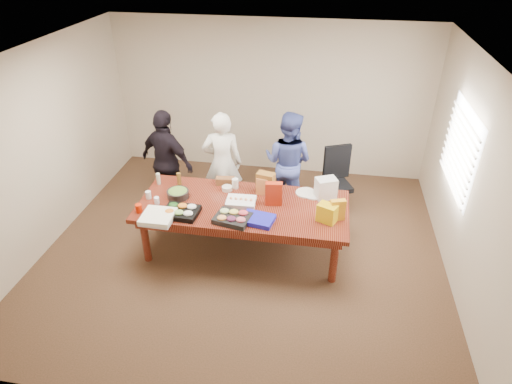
% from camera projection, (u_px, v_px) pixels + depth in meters
% --- Properties ---
extents(floor, '(5.50, 5.00, 0.02)m').
position_uv_depth(floor, '(244.00, 249.00, 6.29)').
color(floor, '#47301E').
rests_on(floor, ground).
extents(ceiling, '(5.50, 5.00, 0.02)m').
position_uv_depth(ceiling, '(240.00, 56.00, 4.88)').
color(ceiling, white).
rests_on(ceiling, wall_back).
extents(wall_back, '(5.50, 0.04, 2.70)m').
position_uv_depth(wall_back, '(270.00, 99.00, 7.69)').
color(wall_back, beige).
rests_on(wall_back, floor).
extents(wall_front, '(5.50, 0.04, 2.70)m').
position_uv_depth(wall_front, '(181.00, 311.00, 3.48)').
color(wall_front, beige).
rests_on(wall_front, floor).
extents(wall_left, '(0.04, 5.00, 2.70)m').
position_uv_depth(wall_left, '(43.00, 149.00, 5.98)').
color(wall_left, beige).
rests_on(wall_left, floor).
extents(wall_right, '(0.04, 5.00, 2.70)m').
position_uv_depth(wall_right, '(471.00, 183.00, 5.19)').
color(wall_right, beige).
rests_on(wall_right, floor).
extents(window_panel, '(0.03, 1.40, 1.10)m').
position_uv_depth(window_panel, '(460.00, 149.00, 5.62)').
color(window_panel, white).
rests_on(window_panel, wall_right).
extents(window_blinds, '(0.04, 1.36, 1.00)m').
position_uv_depth(window_blinds, '(457.00, 149.00, 5.63)').
color(window_blinds, beige).
rests_on(window_blinds, wall_right).
extents(conference_table, '(2.80, 1.20, 0.75)m').
position_uv_depth(conference_table, '(243.00, 227.00, 6.09)').
color(conference_table, '#4C1C0F').
rests_on(conference_table, floor).
extents(office_chair, '(0.68, 0.68, 1.02)m').
position_uv_depth(office_chair, '(335.00, 183.00, 6.86)').
color(office_chair, black).
rests_on(office_chair, floor).
extents(person_center, '(0.67, 0.50, 1.65)m').
position_uv_depth(person_center, '(222.00, 163.00, 6.75)').
color(person_center, white).
rests_on(person_center, floor).
extents(person_right, '(0.94, 0.83, 1.63)m').
position_uv_depth(person_right, '(288.00, 162.00, 6.82)').
color(person_right, '#4452A0').
rests_on(person_right, floor).
extents(person_left, '(1.05, 0.76, 1.66)m').
position_uv_depth(person_left, '(167.00, 162.00, 6.77)').
color(person_left, black).
rests_on(person_left, floor).
extents(veggie_tray, '(0.47, 0.38, 0.07)m').
position_uv_depth(veggie_tray, '(181.00, 212.00, 5.68)').
color(veggie_tray, black).
rests_on(veggie_tray, conference_table).
extents(fruit_tray, '(0.50, 0.42, 0.07)m').
position_uv_depth(fruit_tray, '(233.00, 218.00, 5.56)').
color(fruit_tray, black).
rests_on(fruit_tray, conference_table).
extents(sheet_cake, '(0.40, 0.31, 0.07)m').
position_uv_depth(sheet_cake, '(241.00, 202.00, 5.89)').
color(sheet_cake, white).
rests_on(sheet_cake, conference_table).
extents(salad_bowl, '(0.37, 0.37, 0.10)m').
position_uv_depth(salad_bowl, '(178.00, 194.00, 6.03)').
color(salad_bowl, black).
rests_on(salad_bowl, conference_table).
extents(chip_bag_blue, '(0.44, 0.36, 0.06)m').
position_uv_depth(chip_bag_blue, '(258.00, 219.00, 5.55)').
color(chip_bag_blue, '#1B1AB4').
rests_on(chip_bag_blue, conference_table).
extents(chip_bag_red, '(0.23, 0.12, 0.33)m').
position_uv_depth(chip_bag_red, '(274.00, 194.00, 5.82)').
color(chip_bag_red, '#AB280F').
rests_on(chip_bag_red, conference_table).
extents(chip_bag_yellow, '(0.20, 0.13, 0.28)m').
position_uv_depth(chip_bag_yellow, '(337.00, 210.00, 5.53)').
color(chip_bag_yellow, orange).
rests_on(chip_bag_yellow, conference_table).
extents(chip_bag_orange, '(0.17, 0.10, 0.25)m').
position_uv_depth(chip_bag_orange, '(262.00, 186.00, 6.05)').
color(chip_bag_orange, '#C9753A').
rests_on(chip_bag_orange, conference_table).
extents(mayo_jar, '(0.11, 0.11, 0.14)m').
position_uv_depth(mayo_jar, '(235.00, 183.00, 6.23)').
color(mayo_jar, white).
rests_on(mayo_jar, conference_table).
extents(mustard_bottle, '(0.07, 0.07, 0.16)m').
position_uv_depth(mustard_bottle, '(274.00, 187.00, 6.14)').
color(mustard_bottle, yellow).
rests_on(mustard_bottle, conference_table).
extents(dressing_bottle, '(0.07, 0.07, 0.19)m').
position_uv_depth(dressing_bottle, '(179.00, 179.00, 6.30)').
color(dressing_bottle, brown).
rests_on(dressing_bottle, conference_table).
extents(ranch_bottle, '(0.06, 0.06, 0.17)m').
position_uv_depth(ranch_bottle, '(158.00, 179.00, 6.32)').
color(ranch_bottle, beige).
rests_on(ranch_bottle, conference_table).
extents(banana_bunch, '(0.24, 0.18, 0.07)m').
position_uv_depth(banana_bunch, '(271.00, 192.00, 6.11)').
color(banana_bunch, yellow).
rests_on(banana_bunch, conference_table).
extents(bread_loaf, '(0.28, 0.15, 0.11)m').
position_uv_depth(bread_loaf, '(225.00, 181.00, 6.33)').
color(bread_loaf, brown).
rests_on(bread_loaf, conference_table).
extents(kraft_bag, '(0.26, 0.18, 0.31)m').
position_uv_depth(kraft_bag, '(266.00, 183.00, 6.07)').
color(kraft_bag, brown).
rests_on(kraft_bag, conference_table).
extents(red_cup, '(0.10, 0.10, 0.11)m').
position_uv_depth(red_cup, '(139.00, 208.00, 5.72)').
color(red_cup, red).
rests_on(red_cup, conference_table).
extents(clear_cup_a, '(0.08, 0.08, 0.10)m').
position_uv_depth(clear_cup_a, '(157.00, 201.00, 5.89)').
color(clear_cup_a, white).
rests_on(clear_cup_a, conference_table).
extents(clear_cup_b, '(0.09, 0.09, 0.11)m').
position_uv_depth(clear_cup_b, '(148.00, 195.00, 6.00)').
color(clear_cup_b, white).
rests_on(clear_cup_b, conference_table).
extents(pizza_box_lower, '(0.41, 0.41, 0.05)m').
position_uv_depth(pizza_box_lower, '(158.00, 218.00, 5.59)').
color(pizza_box_lower, silver).
rests_on(pizza_box_lower, conference_table).
extents(pizza_box_upper, '(0.40, 0.40, 0.05)m').
position_uv_depth(pizza_box_upper, '(158.00, 216.00, 5.55)').
color(pizza_box_upper, white).
rests_on(pizza_box_upper, pizza_box_lower).
extents(plate_a, '(0.29, 0.29, 0.02)m').
position_uv_depth(plate_a, '(306.00, 193.00, 6.14)').
color(plate_a, silver).
rests_on(plate_a, conference_table).
extents(plate_b, '(0.28, 0.28, 0.02)m').
position_uv_depth(plate_b, '(313.00, 195.00, 6.09)').
color(plate_b, silver).
rests_on(plate_b, conference_table).
extents(dip_bowl_a, '(0.15, 0.15, 0.06)m').
position_uv_depth(dip_bowl_a, '(270.00, 193.00, 6.09)').
color(dip_bowl_a, white).
rests_on(dip_bowl_a, conference_table).
extents(dip_bowl_b, '(0.18, 0.18, 0.06)m').
position_uv_depth(dip_bowl_b, '(227.00, 188.00, 6.20)').
color(dip_bowl_b, beige).
rests_on(dip_bowl_b, conference_table).
extents(grocery_bag_white, '(0.32, 0.29, 0.29)m').
position_uv_depth(grocery_bag_white, '(326.00, 188.00, 5.98)').
color(grocery_bag_white, silver).
rests_on(grocery_bag_white, conference_table).
extents(grocery_bag_yellow, '(0.28, 0.25, 0.24)m').
position_uv_depth(grocery_bag_yellow, '(327.00, 213.00, 5.51)').
color(grocery_bag_yellow, gold).
rests_on(grocery_bag_yellow, conference_table).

